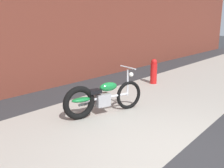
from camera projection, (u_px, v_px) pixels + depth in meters
ground_plane at (176, 155)px, 4.01m from camera, size 80.00×80.00×0.00m
sidewalk_slab at (94, 127)px, 5.08m from camera, size 36.00×3.50×0.01m
motorcycle_green at (99, 98)px, 5.69m from camera, size 1.94×0.85×1.03m
fire_hydrant at (154, 71)px, 8.66m from camera, size 0.22×0.22×0.84m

